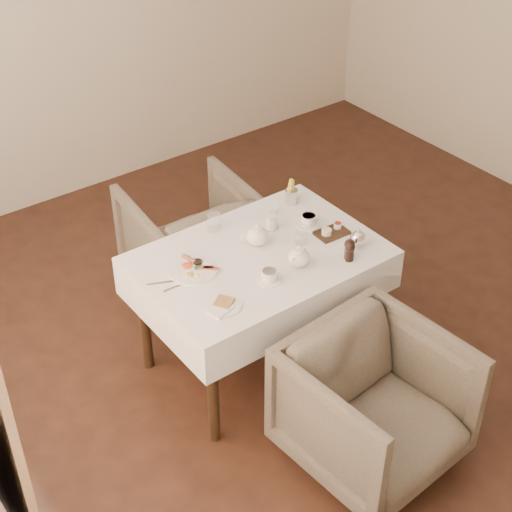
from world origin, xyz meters
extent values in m
plane|color=black|center=(0.00, 0.00, 0.00)|extent=(5.00, 5.00, 0.00)
cube|color=black|center=(-0.56, 0.11, 0.72)|extent=(1.20, 0.80, 0.04)
cube|color=white|center=(-0.56, 0.11, 0.64)|extent=(1.28, 0.88, 0.23)
cylinder|color=black|center=(-1.10, 0.45, 0.35)|extent=(0.06, 0.06, 0.70)
cylinder|color=black|center=(-0.02, 0.45, 0.35)|extent=(0.06, 0.06, 0.70)
cylinder|color=black|center=(-1.10, -0.23, 0.35)|extent=(0.06, 0.06, 0.70)
cylinder|color=black|center=(-0.02, -0.23, 0.35)|extent=(0.06, 0.06, 0.70)
imported|color=brown|center=(-0.53, -0.79, 0.35)|extent=(0.81, 0.83, 0.71)
imported|color=brown|center=(-0.46, 0.96, 0.35)|extent=(0.81, 0.83, 0.70)
cylinder|color=white|center=(-0.92, 0.20, 0.76)|extent=(0.25, 0.25, 0.01)
ellipsoid|color=#D24625|center=(-0.93, 0.24, 0.77)|extent=(0.06, 0.06, 0.02)
cylinder|color=brown|center=(-0.89, 0.28, 0.77)|extent=(0.04, 0.09, 0.02)
cylinder|color=black|center=(-0.87, 0.23, 0.77)|extent=(0.05, 0.05, 0.01)
cube|color=maroon|center=(-0.85, 0.16, 0.77)|extent=(0.09, 0.08, 0.01)
ellipsoid|color=#264C19|center=(-0.89, 0.20, 0.77)|extent=(0.05, 0.04, 0.02)
cylinder|color=white|center=(-0.96, -0.13, 0.76)|extent=(0.18, 0.18, 0.01)
cube|color=brown|center=(-0.95, -0.12, 0.77)|extent=(0.12, 0.12, 0.01)
cube|color=white|center=(-0.99, -0.15, 0.76)|extent=(0.14, 0.11, 0.01)
cylinder|color=white|center=(-0.35, 0.27, 0.80)|extent=(0.08, 0.08, 0.08)
cylinder|color=white|center=(-0.66, -0.10, 0.76)|extent=(0.13, 0.13, 0.01)
cylinder|color=white|center=(-0.66, -0.10, 0.79)|extent=(0.11, 0.11, 0.05)
cylinder|color=#AA834D|center=(-0.66, -0.10, 0.82)|extent=(0.07, 0.07, 0.00)
cylinder|color=white|center=(-0.17, 0.17, 0.76)|extent=(0.13, 0.13, 0.01)
cylinder|color=white|center=(-0.17, 0.17, 0.79)|extent=(0.11, 0.11, 0.06)
cylinder|color=#AA834D|center=(-0.17, 0.17, 0.82)|extent=(0.08, 0.08, 0.00)
cylinder|color=silver|center=(-0.62, 0.45, 0.81)|extent=(0.08, 0.08, 0.10)
cylinder|color=silver|center=(-0.31, 0.07, 0.81)|extent=(0.08, 0.08, 0.10)
cylinder|color=silver|center=(-0.27, 0.37, 0.80)|extent=(0.07, 0.07, 0.09)
cube|color=black|center=(-0.12, 0.03, 0.76)|extent=(0.18, 0.13, 0.02)
cylinder|color=white|center=(-0.16, 0.03, 0.79)|extent=(0.06, 0.06, 0.03)
cylinder|color=maroon|center=(-0.07, 0.04, 0.79)|extent=(0.04, 0.04, 0.03)
cylinder|color=silver|center=(-0.10, 0.42, 0.80)|extent=(0.07, 0.07, 0.09)
cube|color=silver|center=(-1.08, 0.20, 0.76)|extent=(0.19, 0.10, 0.00)
cube|color=silver|center=(-1.05, 0.14, 0.76)|extent=(0.17, 0.02, 0.00)
camera|label=1|loc=(-2.58, -2.58, 3.17)|focal=55.00mm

